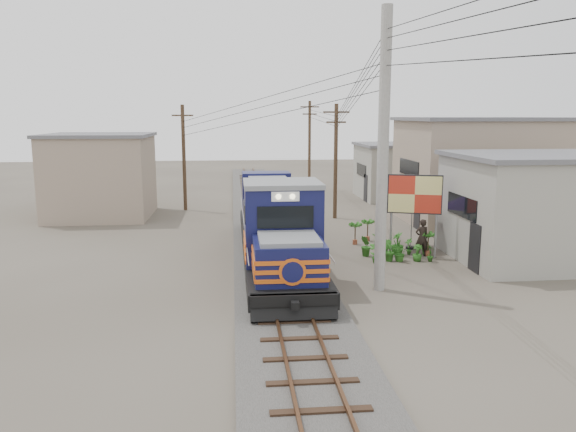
{
  "coord_description": "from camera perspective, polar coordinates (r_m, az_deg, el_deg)",
  "views": [
    {
      "loc": [
        -1.77,
        -19.89,
        6.33
      ],
      "look_at": [
        0.47,
        2.89,
        2.2
      ],
      "focal_mm": 35.0,
      "sensor_mm": 36.0,
      "label": 1
    }
  ],
  "objects": [
    {
      "name": "wooden_pole_far",
      "position": [
        48.4,
        2.2,
        7.39
      ],
      "size": [
        1.6,
        0.24,
        7.5
      ],
      "color": "#4C3826",
      "rests_on": "ground"
    },
    {
      "name": "ground",
      "position": [
        20.95,
        -0.52,
        -7.36
      ],
      "size": [
        120.0,
        120.0,
        0.0
      ],
      "primitive_type": "plane",
      "color": "#473F35",
      "rests_on": "ground"
    },
    {
      "name": "plant_nursery",
      "position": [
        25.69,
        10.61,
        -3.14
      ],
      "size": [
        3.33,
        2.18,
        1.06
      ],
      "color": "#26601B",
      "rests_on": "ground"
    },
    {
      "name": "shophouse_front",
      "position": [
        26.76,
        24.18,
        0.79
      ],
      "size": [
        7.35,
        6.3,
        4.7
      ],
      "color": "gray",
      "rests_on": "ground"
    },
    {
      "name": "shophouse_back",
      "position": [
        44.0,
        11.3,
        4.53
      ],
      "size": [
        6.3,
        6.3,
        4.2
      ],
      "color": "gray",
      "rests_on": "ground"
    },
    {
      "name": "shophouse_left",
      "position": [
        37.01,
        -18.5,
        3.93
      ],
      "size": [
        6.3,
        6.3,
        5.2
      ],
      "color": "gray",
      "rests_on": "ground"
    },
    {
      "name": "locomotive",
      "position": [
        24.18,
        -1.32,
        -0.87
      ],
      "size": [
        2.83,
        15.37,
        3.81
      ],
      "color": "black",
      "rests_on": "ground"
    },
    {
      "name": "shophouse_mid",
      "position": [
        35.09,
        18.45,
        4.44
      ],
      "size": [
        8.4,
        7.35,
        6.2
      ],
      "color": "gray",
      "rests_on": "ground"
    },
    {
      "name": "wooden_pole_left",
      "position": [
        38.12,
        -10.54,
        6.07
      ],
      "size": [
        1.6,
        0.24,
        7.0
      ],
      "color": "#4C3826",
      "rests_on": "ground"
    },
    {
      "name": "utility_pole_main",
      "position": [
        20.14,
        9.62,
        6.3
      ],
      "size": [
        0.4,
        0.4,
        10.0
      ],
      "color": "#9E9B93",
      "rests_on": "ground"
    },
    {
      "name": "ballast",
      "position": [
        30.59,
        -2.19,
        -1.57
      ],
      "size": [
        3.6,
        70.0,
        0.16
      ],
      "primitive_type": "cube",
      "color": "#595651",
      "rests_on": "ground"
    },
    {
      "name": "vendor",
      "position": [
        26.12,
        13.44,
        -2.16
      ],
      "size": [
        0.66,
        0.47,
        1.71
      ],
      "primitive_type": "imported",
      "rotation": [
        0.0,
        0.0,
        3.24
      ],
      "color": "black",
      "rests_on": "ground"
    },
    {
      "name": "power_lines",
      "position": [
        28.46,
        -2.4,
        12.71
      ],
      "size": [
        9.65,
        19.0,
        3.3
      ],
      "color": "black",
      "rests_on": "ground"
    },
    {
      "name": "billboard",
      "position": [
        25.61,
        12.74,
        1.95
      ],
      "size": [
        2.33,
        0.87,
        3.73
      ],
      "rotation": [
        0.0,
        0.0,
        -0.32
      ],
      "color": "#99999E",
      "rests_on": "ground"
    },
    {
      "name": "market_umbrella",
      "position": [
        27.23,
        12.52,
        1.34
      ],
      "size": [
        3.05,
        3.05,
        2.54
      ],
      "rotation": [
        0.0,
        0.0,
        0.42
      ],
      "color": "black",
      "rests_on": "ground"
    },
    {
      "name": "wooden_pole_mid",
      "position": [
        34.57,
        4.86,
        5.79
      ],
      "size": [
        1.6,
        0.24,
        7.0
      ],
      "color": "#4C3826",
      "rests_on": "ground"
    },
    {
      "name": "track",
      "position": [
        30.55,
        -2.19,
        -1.24
      ],
      "size": [
        1.15,
        70.0,
        0.12
      ],
      "color": "#51331E",
      "rests_on": "ground"
    }
  ]
}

